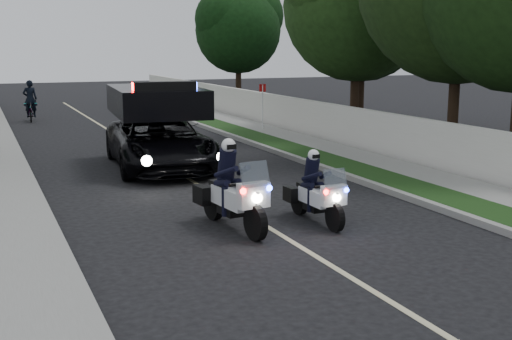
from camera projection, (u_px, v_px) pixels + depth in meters
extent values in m
plane|color=black|center=(319.00, 259.00, 11.61)|extent=(120.00, 120.00, 0.00)
cube|color=gray|center=(285.00, 154.00, 22.22)|extent=(0.20, 60.00, 0.15)
cube|color=#193814|center=(304.00, 153.00, 22.48)|extent=(1.20, 60.00, 0.16)
cube|color=gray|center=(337.00, 151.00, 22.98)|extent=(1.40, 60.00, 0.16)
cube|color=beige|center=(362.00, 130.00, 23.24)|extent=(0.22, 60.00, 1.50)
cube|color=gray|center=(28.00, 173.00, 19.06)|extent=(0.20, 60.00, 0.15)
cube|color=#BFB78C|center=(166.00, 165.00, 20.65)|extent=(0.12, 50.00, 0.01)
imported|color=black|center=(160.00, 168.00, 20.15)|extent=(3.23, 6.11, 2.86)
imported|color=black|center=(31.00, 121.00, 32.58)|extent=(0.76, 1.84, 0.94)
imported|color=black|center=(31.00, 121.00, 32.58)|extent=(0.69, 0.49, 1.82)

